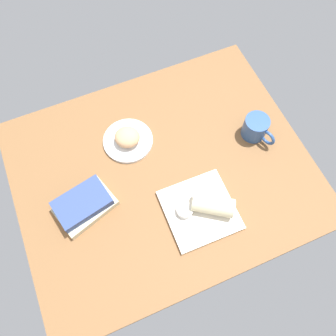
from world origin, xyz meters
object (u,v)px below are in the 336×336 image
(book_stack, at_px, (84,205))
(breakfast_wrap, at_px, (213,205))
(scone_pastry, at_px, (127,137))
(round_plate, at_px, (128,141))
(square_plate, at_px, (200,210))
(coffee_mug, at_px, (256,128))
(sauce_cup, at_px, (185,210))

(book_stack, bearing_deg, breakfast_wrap, -23.76)
(scone_pastry, bearing_deg, breakfast_wrap, -64.24)
(book_stack, bearing_deg, round_plate, 39.69)
(square_plate, relative_size, coffee_mug, 1.73)
(square_plate, bearing_deg, scone_pastry, 110.94)
(breakfast_wrap, bearing_deg, round_plate, -120.02)
(breakfast_wrap, xyz_separation_m, book_stack, (-0.42, 0.18, -0.02))
(scone_pastry, bearing_deg, square_plate, -69.06)
(square_plate, distance_m, sauce_cup, 0.06)
(scone_pastry, height_order, book_stack, scone_pastry)
(sauce_cup, xyz_separation_m, book_stack, (-0.32, 0.16, 0.00))
(round_plate, relative_size, breakfast_wrap, 1.34)
(scone_pastry, relative_size, sauce_cup, 1.64)
(round_plate, bearing_deg, book_stack, -140.31)
(square_plate, xyz_separation_m, coffee_mug, (0.33, 0.20, 0.04))
(book_stack, relative_size, coffee_mug, 1.66)
(round_plate, relative_size, square_plate, 0.80)
(sauce_cup, height_order, coffee_mug, coffee_mug)
(square_plate, xyz_separation_m, breakfast_wrap, (0.04, -0.01, 0.04))
(round_plate, height_order, coffee_mug, coffee_mug)
(scone_pastry, height_order, breakfast_wrap, breakfast_wrap)
(round_plate, distance_m, sauce_cup, 0.36)
(scone_pastry, relative_size, breakfast_wrap, 0.67)
(square_plate, xyz_separation_m, book_stack, (-0.37, 0.17, 0.02))
(sauce_cup, bearing_deg, square_plate, -15.85)
(round_plate, bearing_deg, breakfast_wrap, -64.64)
(breakfast_wrap, bearing_deg, scone_pastry, -119.62)
(sauce_cup, bearing_deg, book_stack, 154.07)
(breakfast_wrap, relative_size, book_stack, 0.62)
(scone_pastry, height_order, coffee_mug, coffee_mug)
(square_plate, height_order, breakfast_wrap, breakfast_wrap)
(square_plate, distance_m, breakfast_wrap, 0.06)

